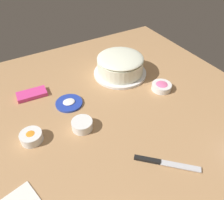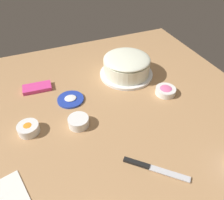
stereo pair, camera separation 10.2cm
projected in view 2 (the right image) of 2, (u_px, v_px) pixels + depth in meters
name	position (u px, v px, depth m)	size (l,w,h in m)	color
ground_plane	(102.00, 127.00, 0.94)	(1.54, 1.54, 0.00)	tan
frosted_cake	(127.00, 66.00, 1.20)	(0.29, 0.29, 0.12)	white
frosting_tub_lid	(71.00, 99.00, 1.07)	(0.13, 0.13, 0.02)	#233DAD
spreading_knife	(150.00, 167.00, 0.79)	(0.19, 0.18, 0.01)	silver
sprinkle_bowl_pink	(166.00, 91.00, 1.10)	(0.10, 0.10, 0.04)	white
sprinkle_bowl_orange	(28.00, 128.00, 0.91)	(0.09, 0.09, 0.04)	white
sprinkle_bowl_rainbow	(79.00, 122.00, 0.94)	(0.09, 0.09, 0.04)	white
candy_box_lower	(37.00, 88.00, 1.13)	(0.14, 0.07, 0.02)	#E53D8E
paper_napkin	(1.00, 200.00, 0.71)	(0.15, 0.15, 0.01)	white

